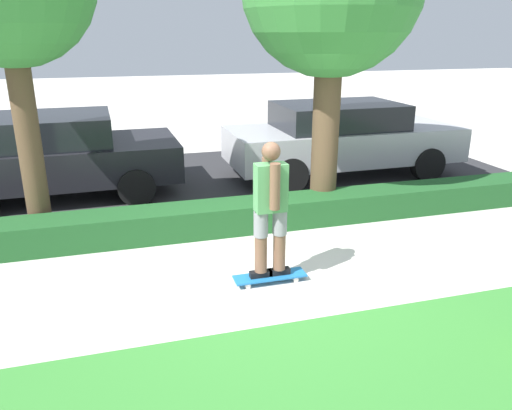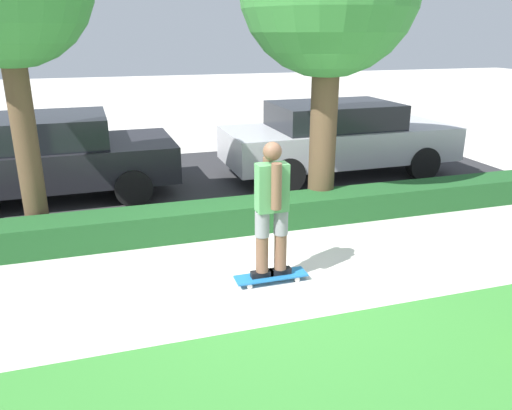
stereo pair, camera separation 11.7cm
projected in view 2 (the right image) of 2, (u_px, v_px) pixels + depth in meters
name	position (u px, v px, depth m)	size (l,w,h in m)	color
ground_plane	(273.00, 277.00, 5.95)	(60.00, 60.00, 0.00)	beige
street_asphalt	(203.00, 182.00, 9.74)	(12.52, 5.00, 0.01)	#2D2D30
hedge_row	(237.00, 216.00, 7.32)	(12.52, 0.60, 0.42)	#1E5123
skateboard	(271.00, 276.00, 5.82)	(0.85, 0.24, 0.08)	#1E6BAD
skater_person	(272.00, 207.00, 5.54)	(0.48, 0.40, 1.58)	black
parked_car_front	(50.00, 155.00, 8.63)	(4.21, 2.08, 1.44)	black
parked_car_middle	(338.00, 137.00, 10.00)	(4.62, 1.91, 1.46)	#B7B7BC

